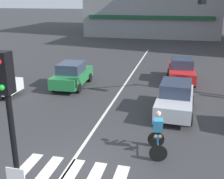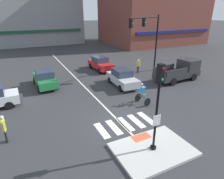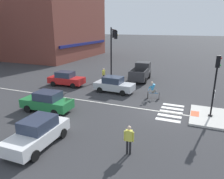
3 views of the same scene
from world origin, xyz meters
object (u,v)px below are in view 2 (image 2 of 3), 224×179
object	(u,v)px
signal_pole	(158,101)
cyclist	(142,93)
pickup_truck_charcoal_cross_right	(180,71)
pedestrian_waiting_far_side	(138,65)
car_red_eastbound_far	(100,63)
traffic_light_mast	(149,34)
car_silver_eastbound_mid	(122,78)
pedestrian_at_curb_left	(4,127)
car_green_westbound_far	(45,79)

from	to	relation	value
signal_pole	cyclist	size ratio (longest dim) A/B	2.69
signal_pole	pickup_truck_charcoal_cross_right	xyz separation A→B (m)	(9.59, 7.94, -1.90)
cyclist	pedestrian_waiting_far_side	bearing A→B (deg)	58.81
car_red_eastbound_far	traffic_light_mast	bearing A→B (deg)	-45.28
traffic_light_mast	cyclist	world-z (taller)	traffic_light_mast
signal_pole	car_silver_eastbound_mid	world-z (taller)	signal_pole
car_silver_eastbound_mid	pedestrian_at_curb_left	bearing A→B (deg)	-154.11
cyclist	pedestrian_waiting_far_side	size ratio (longest dim) A/B	1.01
traffic_light_mast	car_silver_eastbound_mid	size ratio (longest dim) A/B	1.55
car_green_westbound_far	car_red_eastbound_far	bearing A→B (deg)	22.79
signal_pole	car_silver_eastbound_mid	xyz separation A→B (m)	(3.24, 9.12, -2.07)
car_green_westbound_far	pickup_truck_charcoal_cross_right	bearing A→B (deg)	-17.95
car_silver_eastbound_mid	cyclist	size ratio (longest dim) A/B	2.48
car_silver_eastbound_mid	pedestrian_at_curb_left	xyz separation A→B (m)	(-10.10, -4.90, 0.17)
pedestrian_waiting_far_side	car_silver_eastbound_mid	bearing A→B (deg)	-142.35
car_red_eastbound_far	pedestrian_at_curb_left	world-z (taller)	pedestrian_at_curb_left
car_silver_eastbound_mid	pedestrian_at_curb_left	world-z (taller)	pedestrian_at_curb_left
traffic_light_mast	pickup_truck_charcoal_cross_right	bearing A→B (deg)	-57.10
car_silver_eastbound_mid	pickup_truck_charcoal_cross_right	xyz separation A→B (m)	(6.35, -1.18, 0.17)
signal_pole	car_red_eastbound_far	world-z (taller)	signal_pole
car_silver_eastbound_mid	pedestrian_at_curb_left	distance (m)	11.23
traffic_light_mast	pedestrian_waiting_far_side	xyz separation A→B (m)	(-0.59, 0.94, -3.59)
car_red_eastbound_far	pickup_truck_charcoal_cross_right	world-z (taller)	pickup_truck_charcoal_cross_right
cyclist	pedestrian_waiting_far_side	distance (m)	8.26
pickup_truck_charcoal_cross_right	pedestrian_at_curb_left	bearing A→B (deg)	-167.26
car_green_westbound_far	pedestrian_at_curb_left	xyz separation A→B (m)	(-3.30, -7.98, 0.17)
car_red_eastbound_far	cyclist	xyz separation A→B (m)	(-0.81, -10.23, 0.06)
car_silver_eastbound_mid	traffic_light_mast	bearing A→B (deg)	24.14
car_silver_eastbound_mid	pedestrian_waiting_far_side	xyz separation A→B (m)	(3.74, 2.88, 0.17)
traffic_light_mast	pedestrian_at_curb_left	size ratio (longest dim) A/B	3.88
car_green_westbound_far	pedestrian_waiting_far_side	world-z (taller)	pedestrian_waiting_far_side
signal_pole	pedestrian_at_curb_left	size ratio (longest dim) A/B	2.71
car_green_westbound_far	pedestrian_waiting_far_side	xyz separation A→B (m)	(10.53, -0.19, 0.17)
car_silver_eastbound_mid	pedestrian_waiting_far_side	world-z (taller)	pedestrian_waiting_far_side
traffic_light_mast	car_red_eastbound_far	xyz separation A→B (m)	(-4.06, 4.10, -3.76)
pedestrian_waiting_far_side	car_green_westbound_far	bearing A→B (deg)	178.95
pedestrian_waiting_far_side	signal_pole	bearing A→B (deg)	-120.15
signal_pole	car_green_westbound_far	xyz separation A→B (m)	(-3.56, 12.20, -2.07)
pickup_truck_charcoal_cross_right	pedestrian_waiting_far_side	world-z (taller)	pickup_truck_charcoal_cross_right
cyclist	traffic_light_mast	bearing A→B (deg)	51.49
traffic_light_mast	car_green_westbound_far	xyz separation A→B (m)	(-11.13, 1.14, -3.76)
signal_pole	pedestrian_at_curb_left	world-z (taller)	signal_pole
pickup_truck_charcoal_cross_right	pedestrian_at_curb_left	world-z (taller)	pickup_truck_charcoal_cross_right
car_green_westbound_far	pickup_truck_charcoal_cross_right	world-z (taller)	pickup_truck_charcoal_cross_right
traffic_light_mast	car_red_eastbound_far	world-z (taller)	traffic_light_mast
traffic_light_mast	pickup_truck_charcoal_cross_right	world-z (taller)	traffic_light_mast
pickup_truck_charcoal_cross_right	cyclist	world-z (taller)	pickup_truck_charcoal_cross_right
car_silver_eastbound_mid	car_red_eastbound_far	world-z (taller)	same
pedestrian_at_curb_left	signal_pole	bearing A→B (deg)	-31.62
signal_pole	pedestrian_at_curb_left	distance (m)	8.28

